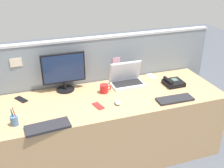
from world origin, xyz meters
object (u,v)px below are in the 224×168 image
Objects in this scene: keyboard_main at (175,99)px; pen_cup at (14,120)px; cell_phone_red_case at (98,106)px; desk_phone at (173,83)px; computer_mouse_right_hand at (118,102)px; laptop at (127,78)px; keyboard_spare at (48,127)px; coffee_mug at (104,89)px; cell_phone_black_slab at (21,99)px; desktop_monitor at (64,71)px; cell_phone_white_slab at (151,76)px.

keyboard_main is 2.06× the size of pen_cup.
pen_cup is 0.77m from cell_phone_red_case.
desk_phone is 0.35m from keyboard_main.
laptop is at bearing 72.77° from computer_mouse_right_hand.
keyboard_main is 0.99× the size of keyboard_spare.
coffee_mug is (-0.78, 0.08, 0.02)m from desk_phone.
laptop reaches higher than keyboard_spare.
coffee_mug is at bearing -39.57° from cell_phone_black_slab.
coffee_mug is at bearing 149.74° from keyboard_main.
laptop is 2.99× the size of coffee_mug.
cell_phone_black_slab is 0.79m from cell_phone_red_case.
desktop_monitor reaches higher than keyboard_spare.
cell_phone_black_slab is at bearing -170.35° from desktop_monitor.
computer_mouse_right_hand reaches higher than cell_phone_black_slab.
keyboard_spare is (-0.26, -0.65, -0.21)m from desktop_monitor.
laptop is 2.70× the size of cell_phone_white_slab.
computer_mouse_right_hand reaches higher than keyboard_main.
computer_mouse_right_hand is (-0.73, -0.19, -0.01)m from desk_phone.
cell_phone_white_slab is 1.11× the size of coffee_mug.
keyboard_spare is 0.78m from coffee_mug.
desktop_monitor is at bearing 174.89° from cell_phone_white_slab.
coffee_mug is at bearing 116.80° from computer_mouse_right_hand.
desk_phone is 0.94m from cell_phone_red_case.
keyboard_spare is at bearing -111.96° from desktop_monitor.
computer_mouse_right_hand reaches higher than cell_phone_red_case.
laptop is 2.36× the size of cell_phone_black_slab.
cell_phone_white_slab is at bearing 53.68° from computer_mouse_right_hand.
cell_phone_white_slab is at bearing 14.10° from laptop.
desk_phone is 1.50× the size of cell_phone_white_slab.
desk_phone is 1.47m from keyboard_spare.
cell_phone_white_slab is (1.03, 0.01, -0.22)m from desktop_monitor.
keyboard_spare is 0.72m from computer_mouse_right_hand.
coffee_mug reaches higher than cell_phone_black_slab.
keyboard_main is (-0.16, -0.31, -0.02)m from desk_phone.
desktop_monitor is 1.24× the size of laptop.
pen_cup reaches higher than desk_phone.
cell_phone_black_slab is (-0.46, -0.08, -0.22)m from desktop_monitor.
keyboard_spare is at bearing -144.90° from coffee_mug.
cell_phone_black_slab is (-1.62, 0.20, -0.02)m from desk_phone.
cell_phone_white_slab is (1.29, 0.66, -0.01)m from keyboard_spare.
keyboard_spare is 2.65× the size of cell_phone_red_case.
cell_phone_white_slab is (0.03, 0.59, -0.01)m from keyboard_main.
cell_phone_white_slab is at bearing -28.07° from cell_phone_black_slab.
desk_phone is 1.70m from pen_cup.
pen_cup is at bearing -160.72° from coffee_mug.
keyboard_main and keyboard_spare have the same top height.
pen_cup is (-0.26, 0.13, 0.03)m from keyboard_spare.
desktop_monitor is 4.54× the size of computer_mouse_right_hand.
laptop is 0.52m from desk_phone.
desktop_monitor is 1.06m from cell_phone_white_slab.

